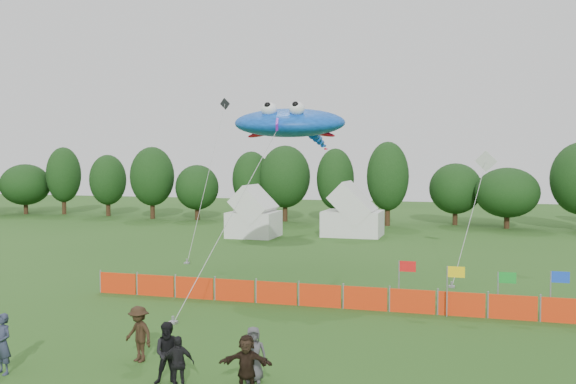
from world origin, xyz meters
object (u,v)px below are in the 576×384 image
(barrier_fence, at_px, (320,296))
(stingray_kite, at_px, (292,124))
(tent_right, at_px, (353,215))
(spectator_f, at_px, (246,364))
(spectator_c, at_px, (139,334))
(spectator_d, at_px, (178,363))
(spectator_e, at_px, (253,354))
(tent_left, at_px, (254,216))
(spectator_b, at_px, (169,353))
(spectator_a, at_px, (3,344))

(barrier_fence, distance_m, stingray_kite, 10.58)
(tent_right, bearing_deg, spectator_f, -84.16)
(spectator_c, relative_size, spectator_d, 1.15)
(barrier_fence, xyz_separation_m, spectator_e, (0.31, -9.71, 0.31))
(spectator_e, bearing_deg, spectator_f, -102.58)
(tent_left, xyz_separation_m, spectator_b, (9.12, -33.59, -0.83))
(spectator_f, bearing_deg, spectator_d, -175.55)
(tent_left, relative_size, spectator_d, 2.49)
(spectator_c, distance_m, spectator_e, 4.21)
(barrier_fence, relative_size, spectator_c, 12.19)
(spectator_d, bearing_deg, spectator_a, 160.81)
(barrier_fence, bearing_deg, spectator_f, -87.73)
(spectator_b, relative_size, spectator_e, 1.12)
(tent_right, xyz_separation_m, spectator_c, (-0.52, -34.94, -0.85))
(barrier_fence, xyz_separation_m, spectator_d, (-1.47, -11.03, 0.28))
(tent_left, relative_size, spectator_c, 2.17)
(tent_right, height_order, barrier_fence, tent_right)
(tent_right, bearing_deg, spectator_c, -90.84)
(barrier_fence, xyz_separation_m, spectator_c, (-3.83, -8.98, 0.40))
(tent_right, bearing_deg, tent_left, -159.30)
(spectator_a, bearing_deg, tent_left, 113.34)
(spectator_b, distance_m, spectator_c, 2.45)
(spectator_d, bearing_deg, spectator_f, -8.00)
(spectator_d, xyz_separation_m, spectator_f, (1.88, 0.43, 0.03))
(barrier_fence, height_order, spectator_b, spectator_b)
(spectator_d, bearing_deg, tent_right, 71.99)
(spectator_f, bearing_deg, tent_right, 87.41)
(tent_left, bearing_deg, stingray_kite, -64.25)
(spectator_a, height_order, spectator_c, spectator_a)
(spectator_d, bearing_deg, spectator_e, 15.58)
(tent_right, xyz_separation_m, spectator_e, (3.63, -35.67, -0.94))
(barrier_fence, xyz_separation_m, stingray_kite, (-3.04, 6.35, 7.90))
(barrier_fence, distance_m, spectator_d, 11.13)
(spectator_c, bearing_deg, spectator_f, 1.56)
(tent_right, distance_m, spectator_b, 36.56)
(tent_right, distance_m, spectator_c, 34.95)
(spectator_a, height_order, stingray_kite, stingray_kite)
(tent_left, height_order, spectator_c, tent_left)
(tent_left, distance_m, spectator_d, 35.39)
(tent_right, xyz_separation_m, spectator_d, (1.85, -36.98, -0.96))
(stingray_kite, bearing_deg, spectator_e, -78.20)
(tent_left, bearing_deg, spectator_d, -74.22)
(spectator_f, bearing_deg, spectator_a, 176.08)
(barrier_fence, relative_size, spectator_f, 13.47)
(stingray_kite, bearing_deg, spectator_f, -78.45)
(spectator_d, distance_m, stingray_kite, 19.04)
(spectator_a, relative_size, spectator_e, 1.14)
(spectator_a, xyz_separation_m, spectator_f, (7.60, 0.60, -0.11))
(tent_left, relative_size, barrier_fence, 0.18)
(spectator_c, distance_m, spectator_f, 4.55)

